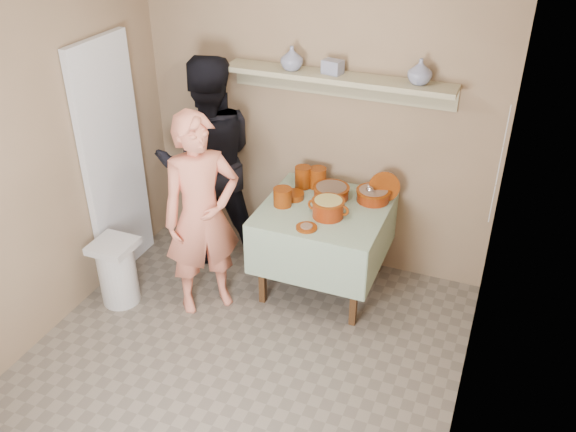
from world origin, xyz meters
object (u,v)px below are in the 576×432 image
at_px(person_helper, 209,161).
at_px(trash_bin, 117,272).
at_px(serving_table, 324,220).
at_px(person_cook, 202,216).
at_px(cazuela_rice, 328,207).

distance_m(person_helper, trash_bin, 1.18).
bearing_deg(serving_table, person_helper, 173.27).
height_order(person_cook, serving_table, person_cook).
xyz_separation_m(serving_table, cazuela_rice, (0.07, -0.12, 0.20)).
relative_size(serving_table, cazuela_rice, 2.95).
relative_size(person_cook, person_helper, 0.90).
xyz_separation_m(serving_table, trash_bin, (-1.46, -0.80, -0.36)).
distance_m(person_cook, trash_bin, 0.89).
height_order(person_helper, trash_bin, person_helper).
bearing_deg(cazuela_rice, person_cook, -153.00).
xyz_separation_m(person_helper, trash_bin, (-0.37, -0.93, -0.63)).
xyz_separation_m(person_cook, trash_bin, (-0.67, -0.24, -0.53)).
relative_size(cazuela_rice, trash_bin, 0.59).
bearing_deg(person_helper, cazuela_rice, 134.28).
relative_size(serving_table, trash_bin, 1.74).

